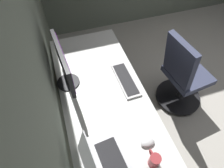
{
  "coord_description": "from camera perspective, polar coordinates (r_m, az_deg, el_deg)",
  "views": [
    {
      "loc": [
        -0.82,
        1.95,
        2.06
      ],
      "look_at": [
        0.03,
        1.67,
        0.95
      ],
      "focal_mm": 30.64,
      "sensor_mm": 36.0,
      "label": 1
    }
  ],
  "objects": [
    {
      "name": "laptop_leftmost",
      "position": [
        1.34,
        -2.93,
        -21.39
      ],
      "size": [
        0.34,
        0.33,
        0.23
      ],
      "color": "silver",
      "rests_on": "desk"
    },
    {
      "name": "keyboard_main",
      "position": [
        1.73,
        4.06,
        1.36
      ],
      "size": [
        0.42,
        0.15,
        0.02
      ],
      "color": "silver",
      "rests_on": "desk"
    },
    {
      "name": "drawer_pedestal",
      "position": [
        2.15,
        -5.58,
        -1.89
      ],
      "size": [
        0.4,
        0.51,
        0.69
      ],
      "color": "white",
      "rests_on": "ground"
    },
    {
      "name": "office_chair",
      "position": [
        2.26,
        20.23,
        2.0
      ],
      "size": [
        0.56,
        0.57,
        0.97
      ],
      "color": "#383D56",
      "rests_on": "ground"
    },
    {
      "name": "wall_back",
      "position": [
        1.14,
        -23.1,
        4.15
      ],
      "size": [
        4.79,
        0.1,
        2.6
      ],
      "primitive_type": "cube",
      "color": "slate",
      "rests_on": "ground"
    },
    {
      "name": "mouse_main",
      "position": [
        1.44,
        10.59,
        -16.78
      ],
      "size": [
        0.06,
        0.1,
        0.03
      ],
      "primitive_type": "ellipsoid",
      "color": "silver",
      "rests_on": "desk"
    },
    {
      "name": "coffee_mug",
      "position": [
        1.37,
        12.49,
        -21.34
      ],
      "size": [
        0.11,
        0.07,
        0.11
      ],
      "color": "#A53338",
      "rests_on": "desk"
    },
    {
      "name": "desk",
      "position": [
        1.65,
        -1.66,
        -6.69
      ],
      "size": [
        1.9,
        0.72,
        0.73
      ],
      "color": "white",
      "rests_on": "ground"
    },
    {
      "name": "monitor_primary",
      "position": [
        1.6,
        -14.18,
        5.62
      ],
      "size": [
        0.54,
        0.2,
        0.39
      ],
      "color": "black",
      "rests_on": "desk"
    }
  ]
}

